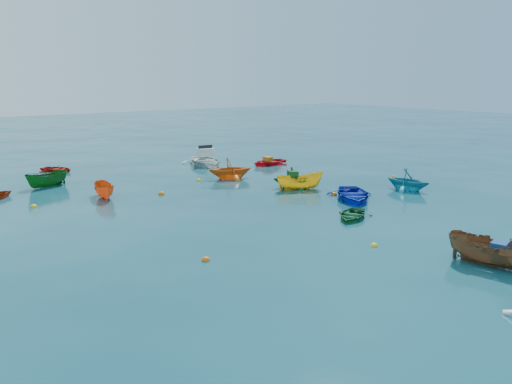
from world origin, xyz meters
TOP-DOWN VIEW (x-y plane):
  - ground at (0.00, 0.00)m, footprint 160.00×160.00m
  - sampan_brown_mid at (0.80, -8.75)m, footprint 2.11×3.63m
  - dinghy_blue_se at (4.35, 1.56)m, footprint 4.40×4.60m
  - sampan_yellow_mid at (3.69, 5.35)m, footprint 3.23×2.22m
  - dinghy_green_e at (1.43, -1.11)m, footprint 3.06×2.78m
  - dinghy_cyan_se at (8.95, 1.24)m, footprint 2.82×3.12m
  - sampan_orange_n at (-6.93, 10.45)m, footprint 1.49×2.82m
  - dinghy_green_n at (3.83, 6.09)m, footprint 3.36×3.18m
  - dinghy_red_ne at (7.65, 13.63)m, footprint 3.11×2.27m
  - dinghy_red_far at (-6.86, 20.73)m, footprint 2.95×3.15m
  - dinghy_orange_far at (2.05, 10.76)m, footprint 3.60×3.32m
  - sampan_green_far at (-8.82, 15.58)m, footprint 3.07×1.86m
  - motorboat_white at (3.46, 16.44)m, footprint 3.91×4.92m
  - tarp_blue_a at (0.84, -8.90)m, footprint 0.81×0.69m
  - tarp_green_b at (3.74, 6.13)m, footprint 0.82×0.91m
  - tarp_orange_b at (7.55, 13.63)m, footprint 0.55×0.71m
  - buoy_or_a at (-7.48, -1.86)m, footprint 0.32×0.32m
  - buoy_ye_a at (-0.99, -4.61)m, footprint 0.30×0.30m
  - buoy_or_b at (11.44, 4.29)m, footprint 0.29×0.29m
  - buoy_or_c at (-3.94, 9.22)m, footprint 0.39×0.39m
  - buoy_ye_c at (-0.09, 11.45)m, footprint 0.33×0.33m
  - buoy_or_d at (4.26, 2.95)m, footprint 0.38×0.38m
  - buoy_ye_d at (-10.81, 10.61)m, footprint 0.33×0.33m
  - buoy_or_e at (7.85, 8.15)m, footprint 0.37×0.37m
  - buoy_ye_e at (7.02, 14.28)m, footprint 0.31×0.31m

SIDE VIEW (x-z plane):
  - ground at x=0.00m, z-range 0.00..0.00m
  - sampan_brown_mid at x=0.80m, z-range -0.66..0.66m
  - dinghy_blue_se at x=4.35m, z-range -0.39..0.39m
  - sampan_yellow_mid at x=3.69m, z-range -0.58..0.58m
  - dinghy_green_e at x=1.43m, z-range -0.26..0.26m
  - dinghy_cyan_se at x=8.95m, z-range -0.72..0.72m
  - sampan_orange_n at x=-6.93m, z-range -0.52..0.52m
  - dinghy_green_n at x=3.83m, z-range -0.70..0.70m
  - dinghy_red_ne at x=7.65m, z-range -0.32..0.32m
  - dinghy_red_far at x=-6.86m, z-range -0.27..0.27m
  - dinghy_orange_far at x=2.05m, z-range -0.79..0.79m
  - sampan_green_far at x=-8.82m, z-range -0.56..0.56m
  - motorboat_white at x=3.46m, z-range -0.76..0.76m
  - buoy_or_a at x=-7.48m, z-range -0.16..0.16m
  - buoy_ye_a at x=-0.99m, z-range -0.15..0.15m
  - buoy_or_b at x=11.44m, z-range -0.14..0.14m
  - buoy_or_c at x=-3.94m, z-range -0.19..0.19m
  - buoy_ye_c at x=-0.09m, z-range -0.16..0.16m
  - buoy_or_d at x=4.26m, z-range -0.19..0.19m
  - buoy_ye_d at x=-10.81m, z-range -0.17..0.17m
  - buoy_or_e at x=7.85m, z-range -0.18..0.18m
  - buoy_ye_e at x=7.02m, z-range -0.15..0.15m
  - tarp_orange_b at x=7.55m, z-range 0.32..0.66m
  - tarp_blue_a at x=0.84m, z-range 0.66..1.00m
  - tarp_green_b at x=3.74m, z-range 0.70..1.06m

